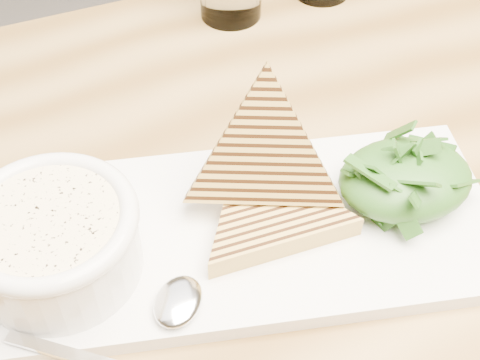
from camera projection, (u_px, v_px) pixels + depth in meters
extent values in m
cube|color=olive|center=(363.00, 185.00, 0.63)|extent=(1.19, 0.88, 0.04)
cube|color=white|center=(246.00, 232.00, 0.56)|extent=(0.44, 0.23, 0.02)
cylinder|color=white|center=(56.00, 247.00, 0.51)|extent=(0.13, 0.13, 0.05)
cylinder|color=beige|center=(48.00, 221.00, 0.48)|extent=(0.11, 0.11, 0.01)
torus|color=white|center=(47.00, 220.00, 0.48)|extent=(0.13, 0.13, 0.01)
ellipsoid|color=#124411|center=(405.00, 179.00, 0.56)|extent=(0.11, 0.09, 0.04)
ellipsoid|color=silver|center=(178.00, 301.00, 0.49)|extent=(0.05, 0.06, 0.01)
cube|color=silver|center=(83.00, 358.00, 0.47)|extent=(0.11, 0.07, 0.00)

